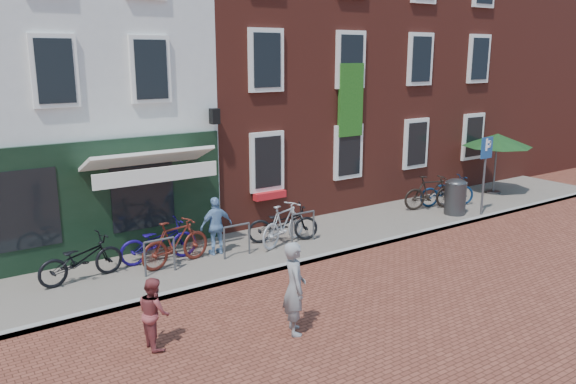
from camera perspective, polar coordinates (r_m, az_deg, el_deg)
ground at (r=14.19m, az=2.69°, el=-6.97°), size 80.00×80.00×0.00m
sidewalk at (r=15.88m, az=2.31°, el=-4.53°), size 24.00×3.00×0.10m
building_stucco at (r=17.85m, az=-25.03°, el=10.79°), size 8.00×8.00×9.00m
building_brick_mid at (r=20.25m, az=-4.80°, el=13.57°), size 6.00×8.00×10.00m
building_brick_right at (r=23.81m, az=8.20°, el=13.47°), size 6.00×8.00×10.00m
filler_right at (r=28.60m, az=18.04°, el=11.94°), size 7.00×8.00×9.00m
litter_bin at (r=18.57m, az=16.28°, el=-0.25°), size 0.65×0.65×1.20m
parking_sign at (r=18.55m, az=18.99°, el=2.87°), size 0.50×0.08×2.43m
parasol at (r=21.57m, az=20.06°, el=5.08°), size 2.41×2.41×2.25m
woman at (r=10.49m, az=0.65°, el=-9.47°), size 0.62×0.74×1.73m
boy at (r=10.37m, az=-13.15°, el=-11.56°), size 0.48×0.62×1.27m
cafe_person at (r=14.34m, az=-7.13°, el=-3.34°), size 0.86×0.36×1.46m
bicycle_0 at (r=13.46m, az=-19.84°, el=-6.25°), size 1.96×0.90×0.99m
bicycle_1 at (r=13.81m, az=-11.09°, el=-4.94°), size 1.90×0.84×1.10m
bicycle_2 at (r=14.15m, az=-12.71°, el=-4.80°), size 1.93×0.78×0.99m
bicycle_3 at (r=15.00m, az=-0.40°, el=-3.19°), size 1.90×1.13×1.10m
bicycle_4 at (r=15.24m, az=-0.50°, el=-3.13°), size 2.00×1.30×0.99m
bicycle_5 at (r=18.96m, az=13.95°, el=-0.03°), size 1.91×1.07×1.10m
bicycle_6 at (r=19.53m, az=15.49°, el=0.10°), size 2.00×1.31×0.99m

